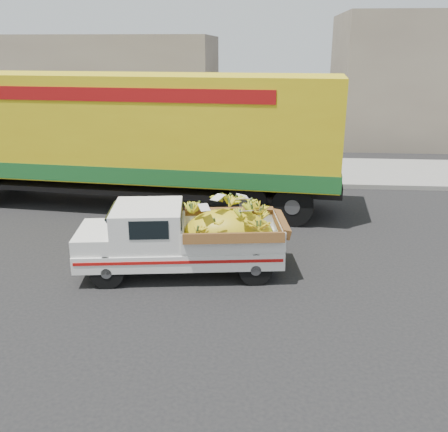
{
  "coord_description": "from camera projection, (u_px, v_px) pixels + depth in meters",
  "views": [
    {
      "loc": [
        3.55,
        -9.56,
        4.52
      ],
      "look_at": [
        2.71,
        0.68,
        1.02
      ],
      "focal_mm": 40.0,
      "sensor_mm": 36.0,
      "label": 1
    }
  ],
  "objects": [
    {
      "name": "sidewalk",
      "position": [
        172.0,
        168.0,
        19.27
      ],
      "size": [
        60.0,
        4.0,
        0.14
      ],
      "primitive_type": "cube",
      "color": "gray",
      "rests_on": "ground"
    },
    {
      "name": "building_left",
      "position": [
        32.0,
        89.0,
        24.67
      ],
      "size": [
        18.0,
        6.0,
        5.0
      ],
      "primitive_type": "cube",
      "color": "gray",
      "rests_on": "ground"
    },
    {
      "name": "semi_trailer",
      "position": [
        133.0,
        134.0,
        14.33
      ],
      "size": [
        12.04,
        3.66,
        3.8
      ],
      "rotation": [
        0.0,
        0.0,
        -0.1
      ],
      "color": "black",
      "rests_on": "ground"
    },
    {
      "name": "ground",
      "position": [
        97.0,
        267.0,
        10.76
      ],
      "size": [
        100.0,
        100.0,
        0.0
      ],
      "primitive_type": "plane",
      "color": "black",
      "rests_on": "ground"
    },
    {
      "name": "pickup_truck",
      "position": [
        196.0,
        237.0,
        10.32
      ],
      "size": [
        4.33,
        2.05,
        1.46
      ],
      "rotation": [
        0.0,
        0.0,
        0.13
      ],
      "color": "black",
      "rests_on": "ground"
    },
    {
      "name": "curb",
      "position": [
        161.0,
        182.0,
        17.29
      ],
      "size": [
        60.0,
        0.25,
        0.15
      ],
      "primitive_type": "cube",
      "color": "gray",
      "rests_on": "ground"
    }
  ]
}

